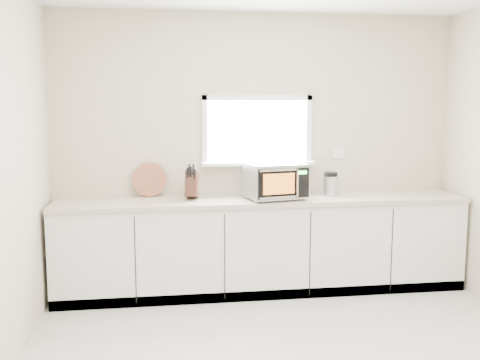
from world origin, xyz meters
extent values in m
cube|color=beige|center=(0.00, 2.00, 1.35)|extent=(4.00, 0.02, 2.70)
cube|color=white|center=(0.00, 1.99, 1.55)|extent=(1.00, 0.02, 0.60)
cube|color=white|center=(0.00, 1.92, 1.23)|extent=(1.12, 0.16, 0.03)
cube|color=white|center=(0.00, 1.97, 1.88)|extent=(1.10, 0.04, 0.05)
cube|color=white|center=(0.00, 1.97, 1.23)|extent=(1.10, 0.04, 0.05)
cube|color=white|center=(-0.53, 1.97, 1.55)|extent=(0.05, 0.04, 0.70)
cube|color=white|center=(0.53, 1.97, 1.55)|extent=(0.05, 0.04, 0.70)
cube|color=white|center=(0.85, 1.99, 1.32)|extent=(0.12, 0.01, 0.12)
cube|color=silver|center=(0.00, 1.70, 0.44)|extent=(3.92, 0.60, 0.88)
cube|color=#BDA99C|center=(0.00, 1.69, 0.90)|extent=(3.92, 0.64, 0.04)
cylinder|color=black|center=(-0.07, 1.43, 0.93)|extent=(0.03, 0.03, 0.02)
cylinder|color=black|center=(-0.14, 1.74, 0.93)|extent=(0.03, 0.03, 0.02)
cylinder|color=black|center=(0.36, 1.53, 0.93)|extent=(0.03, 0.03, 0.02)
cylinder|color=black|center=(0.29, 1.84, 0.93)|extent=(0.03, 0.03, 0.02)
cube|color=#BABCC2|center=(0.11, 1.64, 1.09)|extent=(0.60, 0.50, 0.32)
cube|color=black|center=(0.15, 1.43, 1.09)|extent=(0.50, 0.12, 0.28)
cube|color=orange|center=(0.10, 1.42, 1.09)|extent=(0.31, 0.07, 0.19)
cylinder|color=silver|center=(0.28, 1.44, 1.09)|extent=(0.02, 0.02, 0.25)
cube|color=black|center=(0.33, 1.47, 1.09)|extent=(0.13, 0.03, 0.27)
cube|color=#19FF33|center=(0.33, 1.46, 1.19)|extent=(0.09, 0.02, 0.03)
cube|color=silver|center=(0.11, 1.64, 1.26)|extent=(0.60, 0.50, 0.01)
cube|color=#472519|center=(-0.67, 1.74, 1.06)|extent=(0.15, 0.25, 0.28)
cube|color=black|center=(-0.71, 1.69, 1.17)|extent=(0.02, 0.05, 0.10)
cube|color=black|center=(-0.68, 1.68, 1.19)|extent=(0.02, 0.05, 0.10)
cube|color=black|center=(-0.65, 1.68, 1.16)|extent=(0.02, 0.05, 0.10)
cube|color=black|center=(-0.70, 1.69, 1.21)|extent=(0.02, 0.05, 0.10)
cube|color=black|center=(-0.66, 1.68, 1.21)|extent=(0.02, 0.05, 0.10)
cylinder|color=brown|center=(-1.07, 1.94, 1.08)|extent=(0.33, 0.08, 0.33)
cylinder|color=#BABCC2|center=(0.69, 1.74, 1.02)|extent=(0.17, 0.17, 0.19)
cylinder|color=black|center=(0.69, 1.74, 1.13)|extent=(0.17, 0.17, 0.04)
camera|label=1|loc=(-0.99, -3.52, 1.83)|focal=42.00mm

